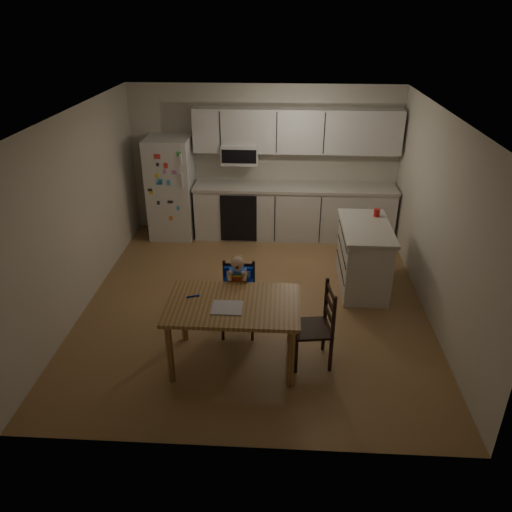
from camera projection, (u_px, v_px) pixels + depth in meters
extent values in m
cube|color=olive|center=(255.00, 302.00, 6.78)|extent=(4.50, 5.00, 0.01)
cube|color=beige|center=(264.00, 161.00, 8.44)|extent=(4.50, 0.02, 2.50)
cube|color=beige|center=(79.00, 212.00, 6.33)|extent=(0.02, 5.00, 2.50)
cube|color=beige|center=(439.00, 220.00, 6.10)|extent=(0.02, 5.00, 2.50)
cube|color=white|center=(255.00, 114.00, 5.65)|extent=(4.50, 5.00, 0.01)
cube|color=silver|center=(171.00, 188.00, 8.39)|extent=(0.72, 0.70, 1.70)
cube|color=silver|center=(294.00, 213.00, 8.52)|extent=(3.34, 0.60, 0.86)
cube|color=beige|center=(295.00, 187.00, 8.30)|extent=(3.37, 0.62, 0.05)
cube|color=black|center=(239.00, 219.00, 8.29)|extent=(0.60, 0.02, 0.80)
cube|color=silver|center=(297.00, 131.00, 8.02)|extent=(3.34, 0.34, 0.70)
cube|color=silver|center=(240.00, 153.00, 8.21)|extent=(0.60, 0.38, 0.33)
cube|color=silver|center=(363.00, 258.00, 6.97)|extent=(0.60, 1.20, 0.88)
cube|color=beige|center=(367.00, 228.00, 6.75)|extent=(0.66, 1.27, 0.05)
cylinder|color=red|center=(377.00, 213.00, 7.03)|extent=(0.09, 0.09, 0.11)
cube|color=brown|center=(233.00, 305.00, 5.32)|extent=(1.43, 0.92, 0.04)
cylinder|color=brown|center=(170.00, 353.00, 5.19)|extent=(0.07, 0.07, 0.72)
cylinder|color=brown|center=(183.00, 313.00, 5.87)|extent=(0.07, 0.07, 0.72)
cylinder|color=brown|center=(291.00, 358.00, 5.13)|extent=(0.07, 0.07, 0.72)
cylinder|color=brown|center=(291.00, 317.00, 5.80)|extent=(0.07, 0.07, 0.72)
cube|color=silver|center=(227.00, 308.00, 5.22)|extent=(0.32, 0.28, 0.01)
cylinder|color=#0D2EAC|center=(192.00, 296.00, 5.43)|extent=(0.12, 0.06, 0.02)
cube|color=black|center=(238.00, 303.00, 5.98)|extent=(0.40, 0.40, 0.03)
cube|color=black|center=(223.00, 326.00, 5.93)|extent=(0.03, 0.03, 0.39)
cube|color=black|center=(225.00, 310.00, 6.24)|extent=(0.03, 0.03, 0.39)
cube|color=black|center=(252.00, 326.00, 5.92)|extent=(0.03, 0.03, 0.39)
cube|color=black|center=(254.00, 310.00, 6.23)|extent=(0.03, 0.03, 0.39)
cube|color=black|center=(239.00, 278.00, 6.03)|extent=(0.39, 0.04, 0.47)
cube|color=#0D2EAC|center=(238.00, 299.00, 5.96)|extent=(0.36, 0.32, 0.09)
cube|color=#0D2EAC|center=(239.00, 279.00, 5.98)|extent=(0.35, 0.06, 0.32)
cube|color=#609DEC|center=(238.00, 296.00, 5.92)|extent=(0.28, 0.24, 0.01)
cube|color=#2861AE|center=(238.00, 279.00, 5.85)|extent=(0.21, 0.13, 0.24)
cube|color=#E6542A|center=(238.00, 283.00, 5.80)|extent=(0.18, 0.01, 0.19)
sphere|color=beige|center=(238.00, 262.00, 5.74)|extent=(0.16, 0.16, 0.16)
ellipsoid|color=olive|center=(238.00, 261.00, 5.73)|extent=(0.16, 0.15, 0.13)
cube|color=black|center=(311.00, 329.00, 5.46)|extent=(0.47, 0.47, 0.03)
cube|color=black|center=(291.00, 336.00, 5.72)|extent=(0.04, 0.04, 0.42)
cube|color=black|center=(324.00, 334.00, 5.75)|extent=(0.04, 0.04, 0.42)
cube|color=black|center=(296.00, 357.00, 5.38)|extent=(0.04, 0.04, 0.42)
cube|color=black|center=(331.00, 355.00, 5.41)|extent=(0.04, 0.04, 0.42)
cube|color=black|center=(330.00, 307.00, 5.36)|extent=(0.09, 0.42, 0.50)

